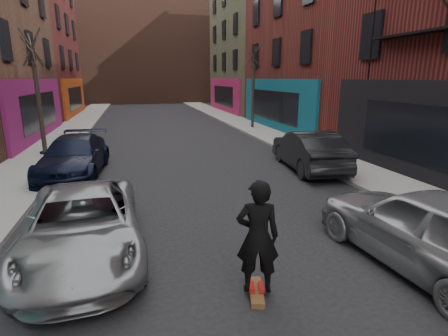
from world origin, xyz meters
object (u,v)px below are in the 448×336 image
tree_right_far (253,78)px  skateboarder (258,237)px  parked_left_far (83,225)px  parked_right_end (309,150)px  parked_left_end (74,156)px  parked_right_far (430,229)px  tree_left_far (36,82)px  skateboard (256,292)px

tree_right_far → skateboarder: tree_right_far is taller
parked_left_far → parked_right_end: size_ratio=1.03×
parked_left_far → parked_left_end: size_ratio=0.98×
skateboarder → parked_left_far: bearing=-21.3°
parked_left_end → skateboarder: skateboarder is taller
tree_right_far → parked_right_far: size_ratio=1.42×
parked_right_far → tree_left_far: bearing=-58.2°
tree_right_far → skateboarder: bearing=-108.8°
tree_right_far → parked_left_far: size_ratio=1.39×
tree_left_far → parked_right_far: (9.40, -12.87, -2.56)m
parked_left_far → parked_left_end: bearing=96.0°
skateboard → parked_left_far: bearing=158.7°
parked_left_end → parked_right_far: (7.50, -8.87, 0.09)m
tree_left_far → skateboarder: 14.37m
parked_right_far → skateboard: bearing=-4.4°
tree_left_far → skateboard: (5.97, -12.87, -3.33)m
skateboard → skateboarder: size_ratio=0.41×
parked_left_far → parked_right_far: 6.76m
parked_right_end → skateboarder: bearing=63.7°
parked_right_far → parked_right_end: size_ratio=1.01×
parked_right_far → skateboard: parked_right_far is taller
parked_left_far → parked_right_far: bearing=-22.3°
tree_right_far → parked_right_end: tree_right_far is taller
parked_left_end → skateboard: parked_left_end is taller
parked_right_end → skateboarder: 8.86m
parked_left_far → tree_right_far: bearing=57.2°
parked_right_end → parked_left_end: bearing=-2.5°
tree_right_far → parked_left_far: tree_right_far is taller
tree_left_far → parked_right_end: tree_left_far is taller
parked_right_far → skateboarder: 3.44m
tree_left_far → skateboard: 14.57m
parked_right_far → skateboarder: size_ratio=2.48×
parked_right_end → skateboard: bearing=63.7°
tree_left_far → parked_right_far: tree_left_far is taller
tree_left_far → parked_left_far: tree_left_far is taller
parked_left_end → parked_right_far: parked_right_far is taller
parked_left_end → skateboarder: bearing=-60.8°
skateboard → parked_right_far: bearing=14.9°
tree_right_far → parked_left_end: 14.77m
tree_right_far → parked_right_far: 19.30m
parked_left_far → parked_left_end: (-1.10, 6.68, 0.05)m
tree_left_far → parked_left_far: 11.42m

